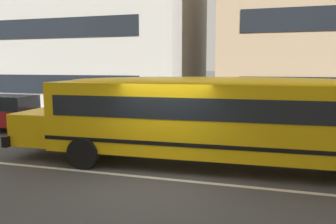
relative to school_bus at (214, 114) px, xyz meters
name	(u,v)px	position (x,y,z in m)	size (l,w,h in m)	color
ground_plane	(162,179)	(-1.14, -1.50, -1.58)	(400.00, 400.00, 0.00)	#424244
sidewalk_far	(208,130)	(-1.14, 5.76, -1.58)	(120.00, 3.00, 0.01)	gray
lane_centreline	(162,179)	(-1.14, -1.50, -1.58)	(110.00, 0.16, 0.01)	silver
school_bus	(214,114)	(0.00, 0.00, 0.00)	(12.00, 2.87, 2.67)	yellow
parked_car_red_mid_block	(12,113)	(-9.76, 2.97, -0.74)	(3.93, 1.93, 1.64)	maroon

